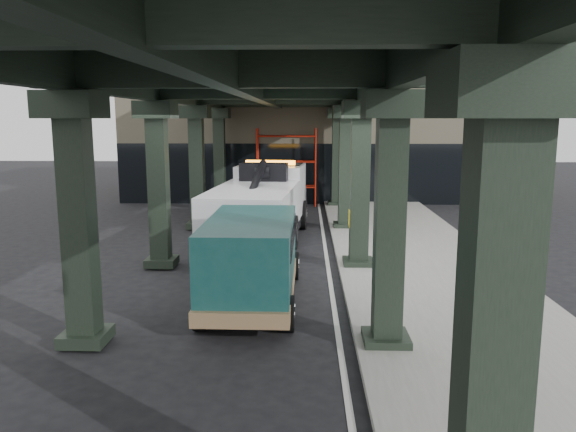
# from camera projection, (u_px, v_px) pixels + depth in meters

# --- Properties ---
(ground) EXTENTS (90.00, 90.00, 0.00)m
(ground) POSITION_uv_depth(u_px,v_px,m) (268.00, 287.00, 15.13)
(ground) COLOR black
(ground) RESTS_ON ground
(sidewalk) EXTENTS (5.00, 40.00, 0.15)m
(sidewalk) POSITION_uv_depth(u_px,v_px,m) (421.00, 267.00, 16.95)
(sidewalk) COLOR gray
(sidewalk) RESTS_ON ground
(lane_stripe) EXTENTS (0.12, 38.00, 0.01)m
(lane_stripe) POSITION_uv_depth(u_px,v_px,m) (328.00, 268.00, 17.04)
(lane_stripe) COLOR silver
(lane_stripe) RESTS_ON ground
(viaduct) EXTENTS (7.40, 32.00, 6.40)m
(viaduct) POSITION_uv_depth(u_px,v_px,m) (258.00, 85.00, 16.17)
(viaduct) COLOR black
(viaduct) RESTS_ON ground
(building) EXTENTS (22.00, 10.00, 8.00)m
(building) POSITION_uv_depth(u_px,v_px,m) (322.00, 127.00, 34.07)
(building) COLOR #C6B793
(building) RESTS_ON ground
(scaffolding) EXTENTS (3.08, 0.88, 4.00)m
(scaffolding) POSITION_uv_depth(u_px,v_px,m) (287.00, 165.00, 29.19)
(scaffolding) COLOR red
(scaffolding) RESTS_ON ground
(tow_truck) EXTENTS (3.36, 9.37, 3.01)m
(tow_truck) POSITION_uv_depth(u_px,v_px,m) (262.00, 202.00, 20.49)
(tow_truck) COLOR black
(tow_truck) RESTS_ON ground
(towed_van) EXTENTS (2.23, 5.43, 2.19)m
(towed_van) POSITION_uv_depth(u_px,v_px,m) (252.00, 258.00, 13.55)
(towed_van) COLOR #124341
(towed_van) RESTS_ON ground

